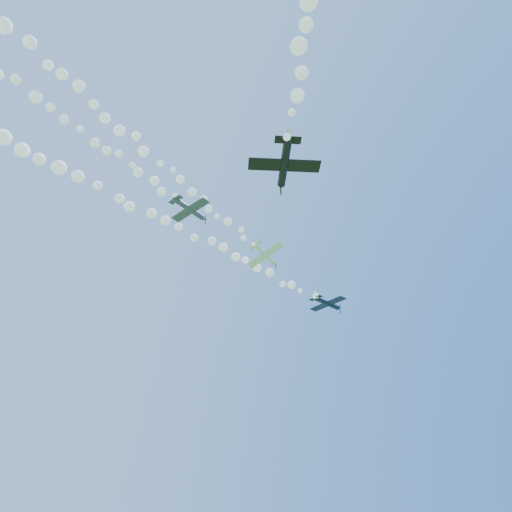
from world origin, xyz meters
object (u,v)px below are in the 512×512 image
plane_white (265,254)px  plane_navy (327,303)px  plane_grey (190,210)px  plane_black (284,164)px

plane_white → plane_navy: plane_white is taller
plane_navy → plane_grey: (-34.34, -14.37, -3.81)m
plane_navy → plane_white: bearing=-169.6°
plane_grey → plane_black: plane_grey is taller
plane_grey → plane_navy: bearing=1.7°
plane_white → plane_navy: size_ratio=0.79×
plane_white → plane_navy: 19.39m
plane_white → plane_black: 28.34m
plane_white → plane_grey: bearing=179.4°
plane_grey → plane_black: size_ratio=0.84×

